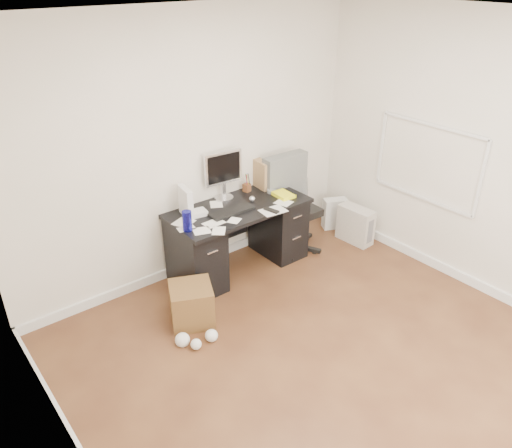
{
  "coord_description": "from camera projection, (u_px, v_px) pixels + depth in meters",
  "views": [
    {
      "loc": [
        -2.47,
        -2.11,
        3.01
      ],
      "look_at": [
        0.17,
        1.2,
        0.77
      ],
      "focal_mm": 35.0,
      "sensor_mm": 36.0,
      "label": 1
    }
  ],
  "objects": [
    {
      "name": "paper_remote",
      "position": [
        273.0,
        210.0,
        5.09
      ],
      "size": [
        0.29,
        0.24,
        0.02
      ],
      "primitive_type": null,
      "rotation": [
        0.0,
        0.0,
        -0.12
      ],
      "color": "silver",
      "rests_on": "desk"
    },
    {
      "name": "lcd_monitor",
      "position": [
        223.0,
        175.0,
        5.23
      ],
      "size": [
        0.45,
        0.28,
        0.54
      ],
      "primitive_type": null,
      "rotation": [
        0.0,
        0.0,
        -0.09
      ],
      "color": "silver",
      "rests_on": "desk"
    },
    {
      "name": "shopping_bag",
      "position": [
        335.0,
        213.0,
        6.28
      ],
      "size": [
        0.35,
        0.31,
        0.39
      ],
      "primitive_type": "cube",
      "rotation": [
        0.0,
        0.0,
        -0.46
      ],
      "color": "silver",
      "rests_on": "ground"
    },
    {
      "name": "office_chair",
      "position": [
        294.0,
        206.0,
        5.65
      ],
      "size": [
        0.65,
        0.65,
        1.11
      ],
      "primitive_type": null,
      "rotation": [
        0.0,
        0.0,
        -0.03
      ],
      "color": "#515451",
      "rests_on": "ground"
    },
    {
      "name": "pen_cup",
      "position": [
        247.0,
        182.0,
        5.48
      ],
      "size": [
        0.1,
        0.1,
        0.21
      ],
      "primitive_type": null,
      "rotation": [
        0.0,
        0.0,
        0.21
      ],
      "color": "brown",
      "rests_on": "desk"
    },
    {
      "name": "computer_mouse",
      "position": [
        252.0,
        199.0,
        5.27
      ],
      "size": [
        0.07,
        0.07,
        0.07
      ],
      "primitive_type": "sphere",
      "rotation": [
        0.0,
        0.0,
        0.05
      ],
      "color": "silver",
      "rests_on": "desk"
    },
    {
      "name": "keyboard",
      "position": [
        232.0,
        211.0,
        5.05
      ],
      "size": [
        0.48,
        0.17,
        0.03
      ],
      "primitive_type": "cube",
      "rotation": [
        0.0,
        0.0,
        -0.0
      ],
      "color": "black",
      "rests_on": "desk"
    },
    {
      "name": "desk_printer",
      "position": [
        193.0,
        269.0,
        5.31
      ],
      "size": [
        0.45,
        0.42,
        0.21
      ],
      "primitive_type": "cube",
      "rotation": [
        0.0,
        0.0,
        -0.42
      ],
      "color": "slate",
      "rests_on": "ground"
    },
    {
      "name": "magazine_file",
      "position": [
        262.0,
        174.0,
        5.56
      ],
      "size": [
        0.16,
        0.28,
        0.31
      ],
      "primitive_type": "cube",
      "rotation": [
        0.0,
        0.0,
        -0.09
      ],
      "color": "#916746",
      "rests_on": "desk"
    },
    {
      "name": "pc_tower",
      "position": [
        355.0,
        225.0,
        5.96
      ],
      "size": [
        0.22,
        0.45,
        0.44
      ],
      "primitive_type": "cube",
      "rotation": [
        0.0,
        0.0,
        0.06
      ],
      "color": "#AFA99E",
      "rests_on": "ground"
    },
    {
      "name": "ground",
      "position": [
        328.0,
        362.0,
        4.23
      ],
      "size": [
        4.0,
        4.0,
        0.0
      ],
      "primitive_type": "plane",
      "color": "#422315",
      "rests_on": "ground"
    },
    {
      "name": "wicker_basket",
      "position": [
        192.0,
        304.0,
        4.62
      ],
      "size": [
        0.51,
        0.51,
        0.38
      ],
      "primitive_type": "cube",
      "rotation": [
        0.0,
        0.0,
        -0.43
      ],
      "color": "#4D3717",
      "rests_on": "ground"
    },
    {
      "name": "loose_papers",
      "position": [
        226.0,
        213.0,
        5.04
      ],
      "size": [
        1.1,
        0.6,
        0.0
      ],
      "primitive_type": null,
      "color": "silver",
      "rests_on": "desk"
    },
    {
      "name": "desk",
      "position": [
        239.0,
        236.0,
        5.35
      ],
      "size": [
        1.5,
        0.7,
        0.75
      ],
      "color": "black",
      "rests_on": "ground"
    },
    {
      "name": "travel_mug",
      "position": [
        187.0,
        221.0,
        4.68
      ],
      "size": [
        0.09,
        0.09,
        0.2
      ],
      "primitive_type": "cylinder",
      "rotation": [
        0.0,
        0.0,
        -0.02
      ],
      "color": "navy",
      "rests_on": "desk"
    },
    {
      "name": "white_binder",
      "position": [
        186.0,
        202.0,
        4.92
      ],
      "size": [
        0.16,
        0.28,
        0.3
      ],
      "primitive_type": "cube",
      "rotation": [
        0.0,
        0.0,
        -0.17
      ],
      "color": "silver",
      "rests_on": "desk"
    },
    {
      "name": "yellow_book",
      "position": [
        284.0,
        195.0,
        5.4
      ],
      "size": [
        0.19,
        0.23,
        0.04
      ],
      "primitive_type": "cube",
      "rotation": [
        0.0,
        0.0,
        -0.05
      ],
      "color": "#FAF61B",
      "rests_on": "desk"
    },
    {
      "name": "room_shell",
      "position": [
        345.0,
        179.0,
        3.49
      ],
      "size": [
        4.02,
        4.02,
        2.71
      ],
      "color": "beige",
      "rests_on": "ground"
    }
  ]
}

